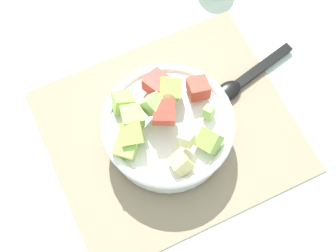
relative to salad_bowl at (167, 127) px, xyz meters
name	(u,v)px	position (x,y,z in m)	size (l,w,h in m)	color
ground_plane	(170,131)	(0.01, 0.01, -0.05)	(2.40, 2.40, 0.00)	silver
placemat	(170,131)	(0.01, 0.01, -0.05)	(0.44, 0.38, 0.01)	gray
salad_bowl	(167,127)	(0.00, 0.00, 0.00)	(0.23, 0.23, 0.13)	white
serving_spoon	(241,81)	(0.17, 0.04, -0.04)	(0.19, 0.07, 0.01)	black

